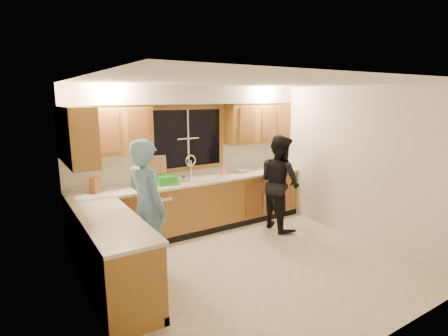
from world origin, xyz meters
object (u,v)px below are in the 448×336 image
(bowl, at_px, (242,171))
(knife_block, at_px, (95,185))
(dish_crate, at_px, (167,180))
(stove, at_px, (127,278))
(man, at_px, (147,209))
(dishwasher, at_px, (151,216))
(sink, at_px, (196,182))
(soap_bottle, at_px, (223,170))
(woman, at_px, (280,182))

(bowl, bearing_deg, knife_block, -179.46)
(dish_crate, bearing_deg, knife_block, 176.66)
(stove, distance_m, bowl, 3.40)
(man, relative_size, dish_crate, 5.93)
(knife_block, distance_m, dish_crate, 1.11)
(knife_block, bearing_deg, man, -106.15)
(dish_crate, height_order, bowl, dish_crate)
(dishwasher, height_order, dish_crate, dish_crate)
(sink, xyz_separation_m, bowl, (1.00, 0.04, 0.08))
(dish_crate, bearing_deg, sink, 4.84)
(sink, relative_size, bowl, 3.69)
(dishwasher, xyz_separation_m, dish_crate, (0.28, -0.03, 0.58))
(dishwasher, bearing_deg, knife_block, 177.81)
(stove, xyz_separation_m, dish_crate, (1.23, 1.78, 0.54))
(stove, distance_m, soap_bottle, 3.06)
(stove, height_order, dish_crate, dish_crate)
(woman, distance_m, dish_crate, 1.97)
(woman, xyz_separation_m, knife_block, (-2.95, 0.72, 0.20))
(dish_crate, bearing_deg, woman, -19.40)
(man, xyz_separation_m, dish_crate, (0.71, 1.01, 0.09))
(sink, height_order, dish_crate, sink)
(woman, height_order, knife_block, woman)
(dishwasher, height_order, man, man)
(knife_block, xyz_separation_m, dish_crate, (1.10, -0.06, -0.05))
(woman, bearing_deg, sink, 65.56)
(dish_crate, distance_m, soap_bottle, 1.14)
(woman, bearing_deg, man, 102.09)
(soap_bottle, bearing_deg, sink, -176.34)
(dish_crate, bearing_deg, man, -125.20)
(stove, relative_size, soap_bottle, 5.06)
(woman, distance_m, bowl, 0.80)
(man, height_order, soap_bottle, man)
(sink, xyz_separation_m, man, (-1.28, -1.06, 0.04))
(stove, height_order, man, man)
(soap_bottle, bearing_deg, dish_crate, -175.75)
(knife_block, bearing_deg, sink, -36.56)
(knife_block, bearing_deg, dish_crate, -39.33)
(sink, xyz_separation_m, dishwasher, (-0.85, -0.01, -0.45))
(soap_bottle, bearing_deg, bowl, 0.69)
(dishwasher, distance_m, woman, 2.29)
(man, relative_size, bowl, 7.77)
(stove, bearing_deg, man, 55.74)
(sink, bearing_deg, knife_block, 179.43)
(man, xyz_separation_m, soap_bottle, (1.85, 1.10, 0.10))
(sink, height_order, bowl, sink)
(dish_crate, bearing_deg, stove, -124.80)
(stove, distance_m, dish_crate, 2.23)
(man, distance_m, bowl, 2.53)
(soap_bottle, bearing_deg, knife_block, -179.49)
(stove, bearing_deg, dishwasher, 62.31)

